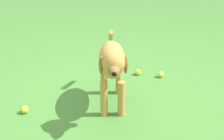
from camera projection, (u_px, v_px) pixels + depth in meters
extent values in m
plane|color=#478438|center=(111.00, 103.00, 2.42)|extent=(14.00, 14.00, 0.00)
ellipsoid|color=#C69347|center=(112.00, 59.00, 2.25)|extent=(0.58, 0.53, 0.25)
cylinder|color=#C69347|center=(121.00, 99.00, 2.20)|extent=(0.06, 0.06, 0.31)
cylinder|color=#C69347|center=(104.00, 99.00, 2.19)|extent=(0.06, 0.06, 0.31)
cylinder|color=#C69347|center=(119.00, 79.00, 2.53)|extent=(0.06, 0.06, 0.31)
cylinder|color=#C69347|center=(104.00, 79.00, 2.53)|extent=(0.06, 0.06, 0.31)
ellipsoid|color=#C69347|center=(114.00, 62.00, 1.89)|extent=(0.25, 0.25, 0.19)
ellipsoid|color=olive|center=(114.00, 70.00, 1.83)|extent=(0.15, 0.15, 0.07)
sphere|color=black|center=(114.00, 74.00, 1.77)|extent=(0.03, 0.03, 0.03)
ellipsoid|color=olive|center=(126.00, 65.00, 1.91)|extent=(0.07, 0.07, 0.14)
ellipsoid|color=olive|center=(101.00, 65.00, 1.91)|extent=(0.07, 0.07, 0.14)
cylinder|color=#C69347|center=(111.00, 35.00, 2.52)|extent=(0.17, 0.15, 0.15)
sphere|color=#CBE239|center=(138.00, 72.00, 2.94)|extent=(0.07, 0.07, 0.07)
sphere|color=#C9E442|center=(161.00, 74.00, 2.89)|extent=(0.07, 0.07, 0.07)
sphere|color=#CDD436|center=(24.00, 110.00, 2.27)|extent=(0.07, 0.07, 0.07)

